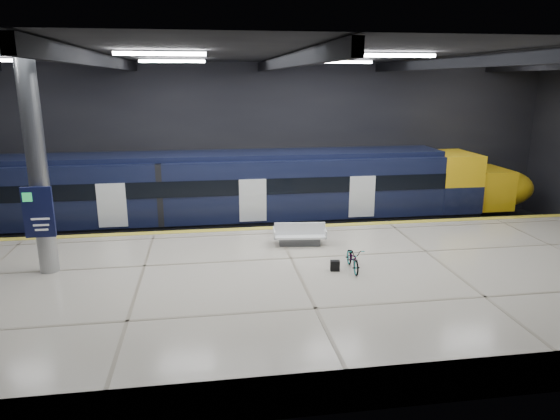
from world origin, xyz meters
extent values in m
plane|color=black|center=(0.00, 0.00, 0.00)|extent=(30.00, 30.00, 0.00)
cube|color=black|center=(0.00, 8.00, 4.00)|extent=(30.00, 0.10, 8.00)
cube|color=black|center=(0.00, -8.00, 4.00)|extent=(30.00, 0.10, 8.00)
cube|color=black|center=(0.00, 0.00, 8.00)|extent=(30.00, 16.00, 0.10)
cube|color=black|center=(-6.00, 0.00, 7.75)|extent=(0.25, 16.00, 0.40)
cube|color=black|center=(0.00, 0.00, 7.75)|extent=(0.25, 16.00, 0.40)
cube|color=black|center=(6.00, 0.00, 7.75)|extent=(0.25, 16.00, 0.40)
cube|color=white|center=(-4.00, -2.00, 7.88)|extent=(2.60, 0.18, 0.10)
cube|color=white|center=(3.00, -2.00, 7.88)|extent=(2.60, 0.18, 0.10)
cube|color=white|center=(-4.00, 4.00, 7.88)|extent=(2.60, 0.18, 0.10)
cube|color=white|center=(3.00, 4.00, 7.88)|extent=(2.60, 0.18, 0.10)
cube|color=white|center=(10.00, 4.00, 7.88)|extent=(2.60, 0.18, 0.10)
cube|color=beige|center=(0.00, -2.50, 0.55)|extent=(30.00, 11.00, 1.10)
cube|color=yellow|center=(0.00, 2.75, 1.11)|extent=(30.00, 0.40, 0.01)
cube|color=gray|center=(0.00, 4.78, 0.08)|extent=(30.00, 0.08, 0.16)
cube|color=gray|center=(0.00, 6.22, 0.08)|extent=(30.00, 0.08, 0.16)
cube|color=black|center=(-3.83, 5.50, 0.55)|extent=(24.00, 2.58, 0.80)
cube|color=black|center=(-3.83, 5.50, 2.33)|extent=(24.00, 2.80, 2.75)
cube|color=black|center=(-3.83, 5.50, 3.82)|extent=(24.00, 2.30, 0.24)
cube|color=black|center=(-3.83, 4.09, 2.60)|extent=(24.00, 0.04, 0.70)
cube|color=white|center=(-0.83, 4.08, 2.00)|extent=(1.20, 0.05, 1.90)
cube|color=yellow|center=(9.17, 5.50, 2.33)|extent=(2.00, 2.80, 2.75)
ellipsoid|color=yellow|center=(11.77, 5.50, 1.85)|extent=(3.60, 2.52, 1.90)
cube|color=black|center=(9.47, 5.50, 2.50)|extent=(1.60, 2.38, 0.80)
cube|color=#595B60|center=(0.58, 0.41, 1.24)|extent=(1.58, 0.64, 0.29)
cube|color=white|center=(0.58, 0.41, 1.46)|extent=(1.99, 1.01, 0.08)
cube|color=white|center=(0.58, 0.41, 1.73)|extent=(1.92, 0.27, 0.48)
cube|color=white|center=(-0.38, 0.51, 1.58)|extent=(0.14, 0.82, 0.29)
cube|color=white|center=(1.53, 0.31, 1.58)|extent=(0.14, 0.82, 0.29)
imported|color=#99999E|center=(1.83, -2.38, 1.50)|extent=(0.60, 1.53, 0.79)
cube|color=black|center=(1.23, -2.38, 1.28)|extent=(0.32, 0.22, 0.35)
cylinder|color=#9EA0A5|center=(-8.00, -1.00, 4.55)|extent=(0.60, 0.60, 6.90)
cube|color=#10153C|center=(-8.00, -1.42, 3.20)|extent=(0.90, 0.12, 1.60)
camera|label=1|loc=(-2.84, -17.24, 7.17)|focal=32.00mm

